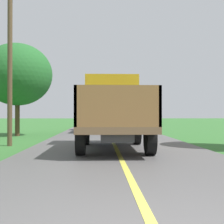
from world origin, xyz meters
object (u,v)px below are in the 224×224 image
at_px(utility_pole_roadside, 10,58).
at_px(roadside_tree_far_left, 17,75).
at_px(banana_truck_near, 113,110).
at_px(banana_truck_far, 102,112).

height_order(utility_pole_roadside, roadside_tree_far_left, utility_pole_roadside).
distance_m(utility_pole_roadside, roadside_tree_far_left, 6.07).
bearing_deg(banana_truck_near, utility_pole_roadside, 163.24).
xyz_separation_m(banana_truck_far, roadside_tree_far_left, (-5.20, -4.32, 2.26)).
height_order(banana_truck_near, utility_pole_roadside, utility_pole_roadside).
height_order(banana_truck_near, banana_truck_far, same).
bearing_deg(banana_truck_far, banana_truck_near, -88.52).
bearing_deg(roadside_tree_far_left, banana_truck_far, 39.75).
distance_m(banana_truck_far, utility_pole_roadside, 11.20).
height_order(banana_truck_far, roadside_tree_far_left, roadside_tree_far_left).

